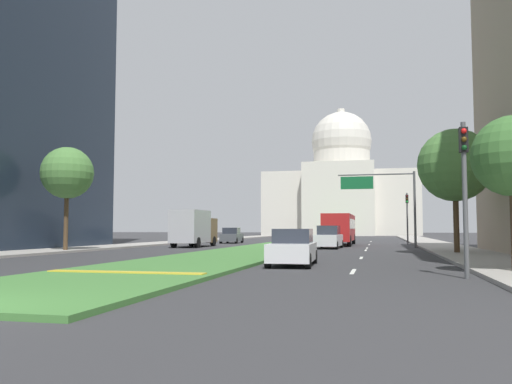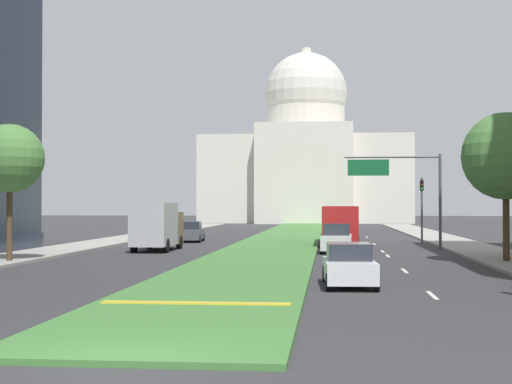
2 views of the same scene
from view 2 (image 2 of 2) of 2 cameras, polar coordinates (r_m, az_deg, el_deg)
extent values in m
plane|color=#333335|center=(72.78, 2.40, -3.36)|extent=(260.00, 260.00, 0.00)
cube|color=#427A38|center=(66.94, 2.13, -3.51)|extent=(6.33, 105.39, 0.14)
cube|color=gold|center=(22.86, -4.54, -8.32)|extent=(5.69, 0.50, 0.04)
cube|color=silver|center=(26.73, 13.11, -7.55)|extent=(0.16, 2.40, 0.01)
cube|color=silver|center=(36.12, 11.11, -5.82)|extent=(0.16, 2.40, 0.01)
cube|color=silver|center=(46.22, 9.88, -4.75)|extent=(0.16, 2.40, 0.01)
cube|color=silver|center=(50.63, 9.49, -4.42)|extent=(0.16, 2.40, 0.01)
cube|color=silver|center=(59.87, 8.88, -3.87)|extent=(0.16, 2.40, 0.01)
cube|color=silver|center=(71.91, 8.31, -3.38)|extent=(0.16, 2.40, 0.01)
cube|color=#9E9991|center=(63.49, -10.69, -3.64)|extent=(4.00, 105.39, 0.15)
cube|color=#9E9991|center=(61.75, 14.66, -3.70)|extent=(4.00, 105.39, 0.15)
cube|color=silver|center=(131.28, 3.79, 0.88)|extent=(34.82, 20.42, 14.43)
cube|color=silver|center=(119.11, 3.61, 1.41)|extent=(15.32, 4.00, 15.88)
cylinder|color=silver|center=(131.96, 3.78, 5.18)|extent=(13.29, 13.29, 5.35)
sphere|color=silver|center=(132.61, 3.78, 7.39)|extent=(14.16, 14.16, 14.16)
cylinder|color=silver|center=(133.68, 3.78, 10.10)|extent=(1.80, 1.80, 3.00)
cylinder|color=#515456|center=(61.19, 12.36, -1.37)|extent=(0.16, 0.16, 5.20)
cube|color=black|center=(61.20, 12.35, 0.50)|extent=(0.28, 0.24, 0.84)
sphere|color=#510F0F|center=(61.07, 12.36, 0.77)|extent=(0.18, 0.18, 0.18)
sphere|color=#4C380F|center=(61.06, 12.37, 0.51)|extent=(0.18, 0.18, 0.18)
sphere|color=#1ED838|center=(61.06, 12.37, 0.24)|extent=(0.18, 0.18, 0.18)
cylinder|color=#515456|center=(52.74, 13.67, -0.73)|extent=(0.20, 0.20, 6.50)
cylinder|color=#515456|center=(52.48, 10.18, 2.59)|extent=(6.43, 0.12, 0.12)
cube|color=#146033|center=(52.29, 8.43, 1.83)|extent=(2.80, 0.08, 1.10)
cylinder|color=#4C3823|center=(41.74, -18.04, -2.03)|extent=(0.30, 0.30, 4.52)
sphere|color=#4C7F3D|center=(41.80, -18.02, 2.43)|extent=(3.61, 3.61, 3.61)
cylinder|color=#4C3823|center=(41.69, 18.28, -2.14)|extent=(0.35, 0.35, 4.36)
sphere|color=#4C7F3D|center=(41.76, 18.26, 2.59)|extent=(4.59, 4.59, 4.59)
cube|color=silver|center=(28.97, 7.02, -5.86)|extent=(2.02, 4.34, 0.77)
cube|color=#282D38|center=(29.09, 6.99, -4.45)|extent=(1.70, 2.11, 0.63)
cylinder|color=black|center=(27.41, 9.02, -6.74)|extent=(0.25, 0.65, 0.64)
cylinder|color=black|center=(27.28, 5.51, -6.77)|extent=(0.25, 0.65, 0.64)
cylinder|color=black|center=(30.73, 8.36, -6.11)|extent=(0.25, 0.65, 0.64)
cylinder|color=black|center=(30.62, 5.23, -6.13)|extent=(0.25, 0.65, 0.64)
cube|color=silver|center=(48.83, 6.08, -3.77)|extent=(2.05, 4.62, 0.90)
cube|color=#282D38|center=(48.98, 6.09, -2.80)|extent=(1.73, 2.25, 0.74)
cylinder|color=black|center=(47.01, 7.05, -4.31)|extent=(0.25, 0.65, 0.64)
cylinder|color=black|center=(47.07, 4.97, -4.31)|extent=(0.25, 0.65, 0.64)
cylinder|color=black|center=(50.64, 7.12, -4.06)|extent=(0.25, 0.65, 0.64)
cylinder|color=black|center=(50.70, 5.19, -4.06)|extent=(0.25, 0.65, 0.64)
cube|color=#4C5156|center=(62.72, -4.92, -3.18)|extent=(2.11, 4.33, 0.81)
cube|color=#282D38|center=(62.53, -4.93, -2.51)|extent=(1.75, 2.12, 0.67)
cylinder|color=black|center=(64.48, -5.49, -3.39)|extent=(0.26, 0.65, 0.64)
cylinder|color=black|center=(64.29, -4.00, -3.40)|extent=(0.26, 0.65, 0.64)
cylinder|color=black|center=(61.20, -5.88, -3.52)|extent=(0.26, 0.65, 0.64)
cylinder|color=black|center=(61.00, -4.32, -3.53)|extent=(0.26, 0.65, 0.64)
cube|color=brown|center=(53.16, -6.89, -2.69)|extent=(2.30, 2.00, 2.20)
cube|color=#B2B2B7|center=(50.03, -7.67, -2.40)|extent=(2.30, 4.40, 2.80)
cylinder|color=black|center=(53.44, -7.99, -3.76)|extent=(0.30, 0.90, 0.90)
cylinder|color=black|center=(52.99, -5.78, -3.78)|extent=(0.30, 0.90, 0.90)
cylinder|color=black|center=(49.27, -9.16, -3.99)|extent=(0.30, 0.90, 0.90)
cylinder|color=black|center=(48.78, -6.77, -4.03)|extent=(0.30, 0.90, 0.90)
cube|color=#B21E1E|center=(57.36, 6.27, -2.31)|extent=(2.50, 11.00, 2.50)
cube|color=#232833|center=(57.35, 6.27, -1.97)|extent=(2.52, 10.12, 0.90)
cylinder|color=black|center=(53.13, 7.58, -3.72)|extent=(0.32, 1.00, 1.00)
cylinder|color=black|center=(53.10, 5.09, -3.72)|extent=(0.32, 1.00, 1.00)
cylinder|color=black|center=(61.32, 7.30, -3.34)|extent=(0.32, 1.00, 1.00)
cylinder|color=black|center=(61.29, 5.15, -3.35)|extent=(0.32, 1.00, 1.00)
camera|label=1|loc=(7.49, 43.25, -11.77)|focal=36.80mm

